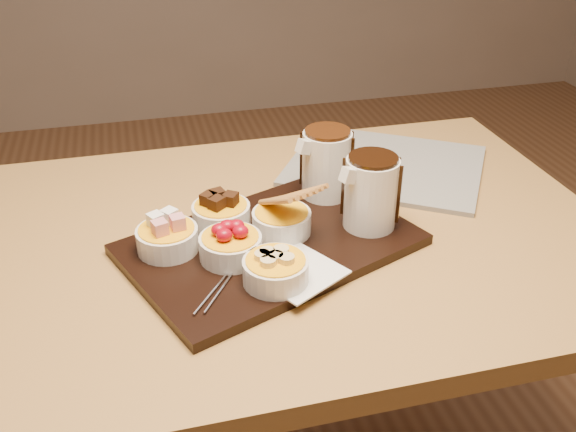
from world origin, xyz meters
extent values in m
cube|color=#A57A3D|center=(0.00, 0.00, 0.73)|extent=(1.20, 0.80, 0.04)
cylinder|color=#A57A3D|center=(-0.54, 0.34, 0.35)|extent=(0.06, 0.06, 0.71)
cylinder|color=#A57A3D|center=(0.54, 0.34, 0.35)|extent=(0.06, 0.06, 0.71)
cube|color=black|center=(-0.02, -0.05, 0.76)|extent=(0.54, 0.45, 0.02)
cube|color=white|center=(0.00, -0.15, 0.77)|extent=(0.16, 0.16, 0.00)
cylinder|color=silver|center=(-0.18, -0.04, 0.79)|extent=(0.10, 0.10, 0.04)
cylinder|color=silver|center=(-0.09, 0.02, 0.79)|extent=(0.10, 0.10, 0.04)
cylinder|color=silver|center=(-0.09, -0.09, 0.79)|extent=(0.10, 0.10, 0.04)
cylinder|color=silver|center=(0.01, -0.03, 0.79)|extent=(0.10, 0.10, 0.04)
cylinder|color=silver|center=(-0.03, -0.17, 0.79)|extent=(0.10, 0.10, 0.04)
cylinder|color=silver|center=(0.16, -0.05, 0.83)|extent=(0.12, 0.12, 0.12)
cylinder|color=silver|center=(0.12, 0.08, 0.83)|extent=(0.12, 0.12, 0.12)
cube|color=beige|center=(0.29, 0.19, 0.76)|extent=(0.49, 0.47, 0.01)
camera|label=1|loc=(-0.21, -0.93, 1.34)|focal=40.00mm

